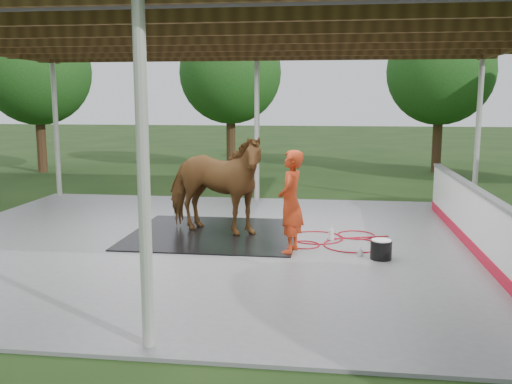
# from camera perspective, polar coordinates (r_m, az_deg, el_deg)

# --- Properties ---
(ground) EXTENTS (100.00, 100.00, 0.00)m
(ground) POSITION_cam_1_polar(r_m,az_deg,el_deg) (11.06, -3.06, -5.29)
(ground) COLOR #1E3814
(concrete_slab) EXTENTS (12.00, 10.00, 0.05)m
(concrete_slab) POSITION_cam_1_polar(r_m,az_deg,el_deg) (11.05, -3.06, -5.16)
(concrete_slab) COLOR slate
(concrete_slab) RESTS_ON ground
(pavilion_structure) EXTENTS (12.60, 10.60, 4.05)m
(pavilion_structure) POSITION_cam_1_polar(r_m,az_deg,el_deg) (10.77, -3.25, 15.59)
(pavilion_structure) COLOR beige
(pavilion_structure) RESTS_ON ground
(dasher_board) EXTENTS (0.16, 8.00, 1.15)m
(dasher_board) POSITION_cam_1_polar(r_m,az_deg,el_deg) (11.06, 21.07, -2.75)
(dasher_board) COLOR red
(dasher_board) RESTS_ON concrete_slab
(tree_belt) EXTENTS (28.00, 28.00, 5.80)m
(tree_belt) POSITION_cam_1_polar(r_m,az_deg,el_deg) (11.58, -0.89, 14.28)
(tree_belt) COLOR #382314
(tree_belt) RESTS_ON ground
(rubber_mat) EXTENTS (3.37, 3.16, 0.03)m
(rubber_mat) POSITION_cam_1_polar(r_m,az_deg,el_deg) (11.71, -4.21, -4.16)
(rubber_mat) COLOR black
(rubber_mat) RESTS_ON concrete_slab
(horse) EXTENTS (2.60, 1.79, 2.01)m
(horse) POSITION_cam_1_polar(r_m,az_deg,el_deg) (11.51, -4.27, 0.77)
(horse) COLOR brown
(horse) RESTS_ON rubber_mat
(handler) EXTENTS (0.54, 0.73, 1.85)m
(handler) POSITION_cam_1_polar(r_m,az_deg,el_deg) (10.14, 3.49, -0.99)
(handler) COLOR #B73113
(handler) RESTS_ON concrete_slab
(wash_bucket) EXTENTS (0.37, 0.37, 0.34)m
(wash_bucket) POSITION_cam_1_polar(r_m,az_deg,el_deg) (10.09, 12.40, -5.61)
(wash_bucket) COLOR black
(wash_bucket) RESTS_ON concrete_slab
(soap_bottle_a) EXTENTS (0.16, 0.16, 0.31)m
(soap_bottle_a) POSITION_cam_1_polar(r_m,az_deg,el_deg) (11.21, 7.53, -4.08)
(soap_bottle_a) COLOR silver
(soap_bottle_a) RESTS_ON concrete_slab
(soap_bottle_b) EXTENTS (0.10, 0.10, 0.17)m
(soap_bottle_b) POSITION_cam_1_polar(r_m,az_deg,el_deg) (10.23, 10.37, -5.86)
(soap_bottle_b) COLOR #338CD8
(soap_bottle_b) RESTS_ON concrete_slab
(hose_coil) EXTENTS (1.99, 1.76, 0.02)m
(hose_coil) POSITION_cam_1_polar(r_m,az_deg,el_deg) (11.22, 7.88, -4.82)
(hose_coil) COLOR #9E0B19
(hose_coil) RESTS_ON concrete_slab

